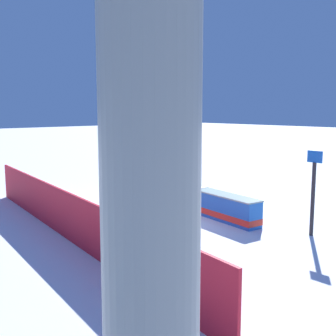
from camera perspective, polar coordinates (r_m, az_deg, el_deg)
ground_plane at (r=13.55m, az=3.72°, el=-5.80°), size 120.00×120.00×0.00m
grind_box at (r=13.47m, az=3.73°, el=-4.35°), size 5.31×1.18×0.77m
snowboarder at (r=13.72m, az=2.16°, el=1.12°), size 1.49×0.43×1.49m
safety_fence at (r=10.81m, az=-13.52°, el=-6.29°), size 12.12×1.46×1.21m
trail_marker at (r=11.32m, az=19.13°, el=-2.95°), size 0.40×0.10×2.20m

